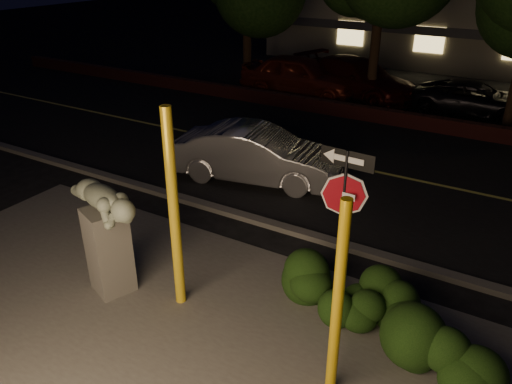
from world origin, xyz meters
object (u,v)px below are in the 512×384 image
silver_sedan (257,154)px  parked_car_red (300,76)px  signpost (344,195)px  parked_car_darkred (356,78)px  yellow_pole_left (174,213)px  parked_car_dark (474,99)px  yellow_pole_right (338,304)px  sculpture (106,226)px

silver_sedan → parked_car_red: 8.54m
signpost → parked_car_darkred: 13.26m
yellow_pole_left → signpost: bearing=36.6°
yellow_pole_left → silver_sedan: bearing=106.0°
yellow_pole_left → parked_car_dark: yellow_pole_left is taller
yellow_pole_right → silver_sedan: size_ratio=0.69×
parked_car_darkred → silver_sedan: bearing=-157.1°
signpost → yellow_pole_right: bearing=-66.0°
signpost → parked_car_dark: bearing=92.4°
parked_car_dark → sculpture: bearing=163.8°
yellow_pole_right → sculpture: yellow_pole_right is taller
yellow_pole_right → sculpture: 4.25m
yellow_pole_right → parked_car_red: yellow_pole_right is taller
signpost → parked_car_red: signpost is taller
silver_sedan → parked_car_dark: silver_sedan is taller
silver_sedan → parked_car_red: bearing=7.0°
parked_car_red → sculpture: bearing=-170.0°
yellow_pole_right → parked_car_red: (-7.18, 13.64, -0.66)m
yellow_pole_right → silver_sedan: yellow_pole_right is taller
yellow_pole_right → sculpture: bearing=178.4°
silver_sedan → parked_car_dark: bearing=-35.1°
yellow_pole_left → parked_car_darkred: 14.32m
silver_sedan → yellow_pole_left: bearing=-175.6°
signpost → sculpture: size_ratio=1.25×
yellow_pole_right → parked_car_darkred: size_ratio=0.55×
parked_car_dark → parked_car_darkred: bearing=87.5°
yellow_pole_left → parked_car_red: (-4.16, 13.17, -0.92)m
silver_sedan → parked_car_darkred: parked_car_darkred is taller
parked_car_darkred → yellow_pole_right: bearing=-141.9°
yellow_pole_left → parked_car_red: yellow_pole_left is taller
sculpture → silver_sedan: sculpture is taller
yellow_pole_left → parked_car_darkred: (-2.11, 14.13, -0.97)m
parked_car_darkred → parked_car_dark: parked_car_darkred is taller
yellow_pole_right → parked_car_dark: 14.58m
signpost → sculpture: signpost is taller
parked_car_red → parked_car_darkred: parked_car_red is taller
yellow_pole_right → signpost: (-0.79, 2.12, 0.43)m
signpost → parked_car_darkred: size_ratio=0.50×
signpost → parked_car_darkred: (-4.33, 12.48, -1.14)m
signpost → sculpture: bearing=-146.3°
parked_car_red → parked_car_darkred: 2.27m
sculpture → parked_car_dark: size_ratio=0.50×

